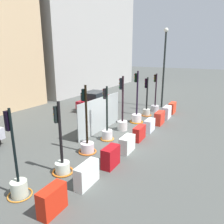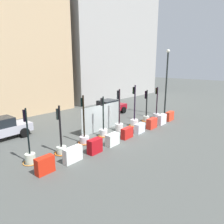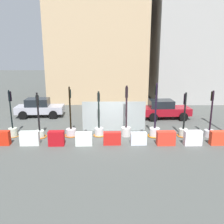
{
  "view_description": "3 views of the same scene",
  "coord_description": "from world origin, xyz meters",
  "px_view_note": "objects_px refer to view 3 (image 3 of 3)",
  "views": [
    {
      "loc": [
        -10.84,
        -5.61,
        4.87
      ],
      "look_at": [
        -1.25,
        -0.07,
        1.81
      ],
      "focal_mm": 34.97,
      "sensor_mm": 36.0,
      "label": 1
    },
    {
      "loc": [
        -11.65,
        -10.09,
        5.52
      ],
      "look_at": [
        -0.38,
        0.03,
        1.9
      ],
      "focal_mm": 33.26,
      "sensor_mm": 36.0,
      "label": 2
    },
    {
      "loc": [
        -0.14,
        -15.19,
        5.64
      ],
      "look_at": [
        0.04,
        0.92,
        1.57
      ],
      "focal_mm": 38.64,
      "sensor_mm": 36.0,
      "label": 3
    }
  ],
  "objects_px": {
    "construction_barrier_5": "(139,139)",
    "construction_barrier_8": "(219,138)",
    "traffic_light_6": "(183,128)",
    "construction_barrier_3": "(84,139)",
    "traffic_light_1": "(40,130)",
    "car_silver_hatchback": "(39,108)",
    "construction_barrier_0": "(2,138)",
    "traffic_light_3": "(99,128)",
    "car_red_compact": "(164,109)",
    "construction_barrier_2": "(56,138)",
    "traffic_light_0": "(13,128)",
    "traffic_light_5": "(155,128)",
    "construction_barrier_4": "(112,138)",
    "traffic_light_7": "(210,128)",
    "construction_barrier_1": "(30,138)",
    "construction_barrier_6": "(166,138)",
    "construction_barrier_7": "(193,138)",
    "traffic_light_4": "(126,126)"
  },
  "relations": [
    {
      "from": "construction_barrier_7",
      "to": "car_red_compact",
      "type": "distance_m",
      "value": 6.15
    },
    {
      "from": "construction_barrier_4",
      "to": "traffic_light_0",
      "type": "bearing_deg",
      "value": 166.41
    },
    {
      "from": "traffic_light_1",
      "to": "car_silver_hatchback",
      "type": "relative_size",
      "value": 0.73
    },
    {
      "from": "traffic_light_0",
      "to": "construction_barrier_5",
      "type": "distance_m",
      "value": 8.57
    },
    {
      "from": "construction_barrier_3",
      "to": "car_silver_hatchback",
      "type": "xyz_separation_m",
      "value": [
        -4.62,
        6.8,
        0.41
      ]
    },
    {
      "from": "construction_barrier_2",
      "to": "construction_barrier_3",
      "type": "relative_size",
      "value": 0.94
    },
    {
      "from": "construction_barrier_8",
      "to": "car_silver_hatchback",
      "type": "relative_size",
      "value": 0.27
    },
    {
      "from": "construction_barrier_3",
      "to": "construction_barrier_7",
      "type": "relative_size",
      "value": 0.95
    },
    {
      "from": "traffic_light_7",
      "to": "construction_barrier_3",
      "type": "height_order",
      "value": "traffic_light_7"
    },
    {
      "from": "construction_barrier_2",
      "to": "traffic_light_3",
      "type": "bearing_deg",
      "value": 34.24
    },
    {
      "from": "traffic_light_0",
      "to": "traffic_light_1",
      "type": "bearing_deg",
      "value": -7.9
    },
    {
      "from": "traffic_light_6",
      "to": "construction_barrier_3",
      "type": "distance_m",
      "value": 6.8
    },
    {
      "from": "construction_barrier_7",
      "to": "construction_barrier_6",
      "type": "bearing_deg",
      "value": 179.22
    },
    {
      "from": "traffic_light_7",
      "to": "traffic_light_6",
      "type": "bearing_deg",
      "value": 176.82
    },
    {
      "from": "traffic_light_1",
      "to": "construction_barrier_1",
      "type": "bearing_deg",
      "value": -98.37
    },
    {
      "from": "traffic_light_6",
      "to": "car_silver_hatchback",
      "type": "relative_size",
      "value": 0.72
    },
    {
      "from": "construction_barrier_1",
      "to": "construction_barrier_6",
      "type": "distance_m",
      "value": 8.39
    },
    {
      "from": "construction_barrier_2",
      "to": "construction_barrier_4",
      "type": "distance_m",
      "value": 3.42
    },
    {
      "from": "traffic_light_0",
      "to": "traffic_light_7",
      "type": "xyz_separation_m",
      "value": [
        13.39,
        -0.25,
        0.05
      ]
    },
    {
      "from": "traffic_light_3",
      "to": "construction_barrier_6",
      "type": "distance_m",
      "value": 4.53
    },
    {
      "from": "traffic_light_7",
      "to": "traffic_light_4",
      "type": "bearing_deg",
      "value": 177.84
    },
    {
      "from": "construction_barrier_0",
      "to": "construction_barrier_2",
      "type": "distance_m",
      "value": 3.38
    },
    {
      "from": "construction_barrier_3",
      "to": "car_red_compact",
      "type": "relative_size",
      "value": 0.25
    },
    {
      "from": "traffic_light_1",
      "to": "car_silver_hatchback",
      "type": "distance_m",
      "value": 5.56
    },
    {
      "from": "construction_barrier_6",
      "to": "traffic_light_6",
      "type": "bearing_deg",
      "value": 45.51
    },
    {
      "from": "traffic_light_7",
      "to": "construction_barrier_8",
      "type": "relative_size",
      "value": 2.8
    },
    {
      "from": "traffic_light_6",
      "to": "traffic_light_7",
      "type": "distance_m",
      "value": 1.75
    },
    {
      "from": "construction_barrier_6",
      "to": "construction_barrier_2",
      "type": "bearing_deg",
      "value": -179.91
    },
    {
      "from": "traffic_light_1",
      "to": "car_silver_hatchback",
      "type": "height_order",
      "value": "traffic_light_1"
    },
    {
      "from": "construction_barrier_4",
      "to": "construction_barrier_7",
      "type": "distance_m",
      "value": 4.98
    },
    {
      "from": "traffic_light_7",
      "to": "traffic_light_5",
      "type": "bearing_deg",
      "value": 178.84
    },
    {
      "from": "traffic_light_6",
      "to": "construction_barrier_4",
      "type": "distance_m",
      "value": 5.1
    },
    {
      "from": "traffic_light_6",
      "to": "construction_barrier_8",
      "type": "distance_m",
      "value": 2.36
    },
    {
      "from": "traffic_light_6",
      "to": "construction_barrier_6",
      "type": "relative_size",
      "value": 2.65
    },
    {
      "from": "traffic_light_1",
      "to": "traffic_light_5",
      "type": "bearing_deg",
      "value": 0.66
    },
    {
      "from": "traffic_light_0",
      "to": "traffic_light_5",
      "type": "distance_m",
      "value": 9.68
    },
    {
      "from": "traffic_light_7",
      "to": "construction_barrier_4",
      "type": "bearing_deg",
      "value": -168.19
    },
    {
      "from": "construction_barrier_1",
      "to": "car_silver_hatchback",
      "type": "relative_size",
      "value": 0.28
    },
    {
      "from": "traffic_light_0",
      "to": "car_silver_hatchback",
      "type": "bearing_deg",
      "value": 85.45
    },
    {
      "from": "traffic_light_6",
      "to": "traffic_light_7",
      "type": "xyz_separation_m",
      "value": [
        1.75,
        -0.1,
        0.07
      ]
    },
    {
      "from": "traffic_light_0",
      "to": "construction_barrier_1",
      "type": "xyz_separation_m",
      "value": [
        1.69,
        -1.68,
        -0.12
      ]
    },
    {
      "from": "construction_barrier_1",
      "to": "car_silver_hatchback",
      "type": "height_order",
      "value": "car_silver_hatchback"
    },
    {
      "from": "traffic_light_0",
      "to": "construction_barrier_6",
      "type": "bearing_deg",
      "value": -9.77
    },
    {
      "from": "traffic_light_6",
      "to": "construction_barrier_3",
      "type": "xyz_separation_m",
      "value": [
        -6.61,
        -1.56,
        -0.14
      ]
    },
    {
      "from": "construction_barrier_5",
      "to": "construction_barrier_8",
      "type": "xyz_separation_m",
      "value": [
        4.98,
        -0.09,
        0.05
      ]
    },
    {
      "from": "construction_barrier_0",
      "to": "construction_barrier_5",
      "type": "height_order",
      "value": "construction_barrier_0"
    },
    {
      "from": "construction_barrier_0",
      "to": "construction_barrier_3",
      "type": "xyz_separation_m",
      "value": [
        5.06,
        -0.08,
        -0.04
      ]
    },
    {
      "from": "traffic_light_3",
      "to": "traffic_light_5",
      "type": "height_order",
      "value": "traffic_light_5"
    },
    {
      "from": "construction_barrier_2",
      "to": "construction_barrier_4",
      "type": "height_order",
      "value": "construction_barrier_2"
    },
    {
      "from": "traffic_light_3",
      "to": "car_red_compact",
      "type": "distance_m",
      "value": 6.99
    }
  ]
}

